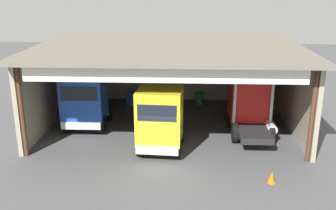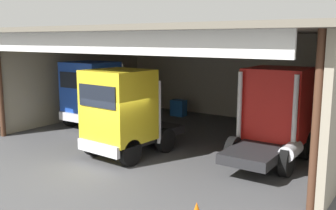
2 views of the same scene
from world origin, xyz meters
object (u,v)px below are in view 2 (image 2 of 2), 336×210
object	(u,v)px
truck_yellow_left_bay	(123,112)
truck_red_center_left_bay	(276,112)
truck_blue_center_right_bay	(95,93)
oil_drum	(257,117)
tool_cart	(179,108)

from	to	relation	value
truck_yellow_left_bay	truck_red_center_left_bay	xyz separation A→B (m)	(5.24, 3.07, 0.06)
truck_blue_center_right_bay	oil_drum	xyz separation A→B (m)	(7.22, 5.33, -1.38)
truck_blue_center_right_bay	truck_red_center_left_bay	size ratio (longest dim) A/B	0.99
tool_cart	truck_blue_center_right_bay	bearing A→B (deg)	-113.97
truck_yellow_left_bay	tool_cart	xyz separation A→B (m)	(-2.63, 8.22, -1.35)
oil_drum	truck_red_center_left_bay	bearing A→B (deg)	-62.48
truck_blue_center_right_bay	truck_red_center_left_bay	xyz separation A→B (m)	(10.09, -0.17, 0.06)
truck_yellow_left_bay	tool_cart	size ratio (longest dim) A/B	4.65
truck_yellow_left_bay	tool_cart	world-z (taller)	truck_yellow_left_bay
oil_drum	tool_cart	size ratio (longest dim) A/B	0.94
truck_red_center_left_bay	tool_cart	size ratio (longest dim) A/B	4.96
truck_yellow_left_bay	tool_cart	bearing A→B (deg)	-68.74
truck_blue_center_right_bay	truck_red_center_left_bay	bearing A→B (deg)	178.55
truck_yellow_left_bay	tool_cart	distance (m)	8.74
truck_blue_center_right_bay	truck_yellow_left_bay	world-z (taller)	truck_yellow_left_bay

